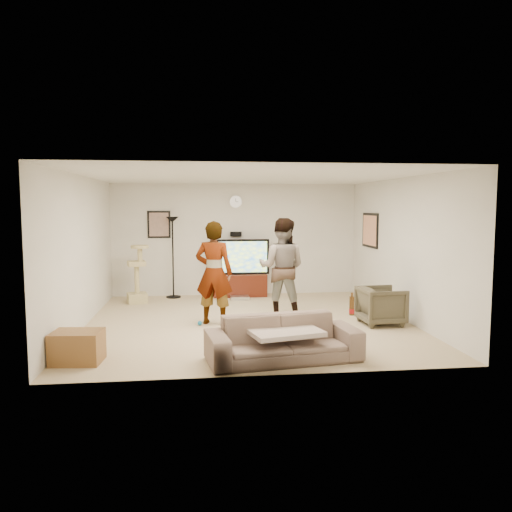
{
  "coord_description": "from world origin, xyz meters",
  "views": [
    {
      "loc": [
        -0.85,
        -8.4,
        2.0
      ],
      "look_at": [
        0.16,
        0.2,
        1.13
      ],
      "focal_mm": 34.77,
      "sensor_mm": 36.0,
      "label": 1
    }
  ],
  "objects": [
    {
      "name": "tv_screen",
      "position": [
        0.07,
        2.46,
        0.88
      ],
      "size": [
        1.21,
        0.01,
        0.69
      ],
      "primitive_type": "cube",
      "color": "#D9F63B",
      "rests_on": "tv"
    },
    {
      "name": "picture_right",
      "position": [
        2.73,
        1.6,
        1.5
      ],
      "size": [
        0.03,
        0.78,
        0.62
      ],
      "primitive_type": "cube",
      "color": "#F09873",
      "rests_on": "wall_right"
    },
    {
      "name": "toy_ball",
      "position": [
        -0.83,
        -0.17,
        0.04
      ],
      "size": [
        0.08,
        0.08,
        0.08
      ],
      "primitive_type": "sphere",
      "color": "#186B98",
      "rests_on": "floor"
    },
    {
      "name": "wall_right",
      "position": [
        2.75,
        0.0,
        1.25
      ],
      "size": [
        0.04,
        5.5,
        2.5
      ],
      "primitive_type": "cube",
      "color": "white",
      "rests_on": "floor"
    },
    {
      "name": "tv",
      "position": [
        0.07,
        2.5,
        0.88
      ],
      "size": [
        1.31,
        0.08,
        0.78
      ],
      "primitive_type": "cube",
      "color": "black",
      "rests_on": "tv_stand"
    },
    {
      "name": "wall_left",
      "position": [
        -2.75,
        0.0,
        1.25
      ],
      "size": [
        0.04,
        5.5,
        2.5
      ],
      "primitive_type": "cube",
      "color": "white",
      "rests_on": "floor"
    },
    {
      "name": "throw_blanket",
      "position": [
        0.24,
        -2.2,
        0.39
      ],
      "size": [
        1.04,
        0.9,
        0.06
      ],
      "primitive_type": "cube",
      "rotation": [
        0.0,
        0.0,
        0.24
      ],
      "color": "beige",
      "rests_on": "sofa"
    },
    {
      "name": "floor",
      "position": [
        0.0,
        0.0,
        -0.01
      ],
      "size": [
        5.5,
        5.5,
        0.02
      ],
      "primitive_type": "cube",
      "color": "tan",
      "rests_on": "ground"
    },
    {
      "name": "wall_clock",
      "position": [
        0.0,
        2.72,
        2.1
      ],
      "size": [
        0.26,
        0.04,
        0.26
      ],
      "primitive_type": "cylinder",
      "rotation": [
        1.57,
        0.0,
        0.0
      ],
      "color": "silver",
      "rests_on": "wall_back"
    },
    {
      "name": "sofa",
      "position": [
        0.24,
        -2.2,
        0.29
      ],
      "size": [
        2.06,
        1.04,
        0.58
      ],
      "primitive_type": "imported",
      "rotation": [
        0.0,
        0.0,
        0.14
      ],
      "color": "#756054",
      "rests_on": "floor"
    },
    {
      "name": "console_box",
      "position": [
        0.04,
        2.11,
        0.04
      ],
      "size": [
        0.4,
        0.3,
        0.07
      ],
      "primitive_type": "cube",
      "color": "silver",
      "rests_on": "floor"
    },
    {
      "name": "armchair",
      "position": [
        2.23,
        -0.43,
        0.32
      ],
      "size": [
        0.75,
        0.73,
        0.64
      ],
      "primitive_type": "imported",
      "rotation": [
        0.0,
        0.0,
        1.63
      ],
      "color": "#433E2E",
      "rests_on": "floor"
    },
    {
      "name": "wall_front",
      "position": [
        0.0,
        -2.75,
        1.25
      ],
      "size": [
        5.5,
        0.04,
        2.5
      ],
      "primitive_type": "cube",
      "color": "white",
      "rests_on": "floor"
    },
    {
      "name": "picture_back",
      "position": [
        -1.7,
        2.73,
        1.6
      ],
      "size": [
        0.42,
        0.03,
        0.52
      ],
      "primitive_type": "cube",
      "color": "gray",
      "rests_on": "wall_back"
    },
    {
      "name": "person_right",
      "position": [
        0.65,
        0.37,
        0.9
      ],
      "size": [
        1.05,
        0.93,
        1.79
      ],
      "primitive_type": "imported",
      "rotation": [
        0.0,
        0.0,
        2.8
      ],
      "color": "#3B4A98",
      "rests_on": "floor"
    },
    {
      "name": "ceiling",
      "position": [
        0.0,
        0.0,
        2.51
      ],
      "size": [
        5.5,
        5.5,
        0.02
      ],
      "primitive_type": "cube",
      "color": "silver",
      "rests_on": "wall_back"
    },
    {
      "name": "wall_speaker",
      "position": [
        0.0,
        2.69,
        1.38
      ],
      "size": [
        0.25,
        0.1,
        0.1
      ],
      "primitive_type": "cube",
      "color": "black",
      "rests_on": "wall_back"
    },
    {
      "name": "floor_lamp",
      "position": [
        -1.4,
        2.51,
        0.88
      ],
      "size": [
        0.32,
        0.32,
        1.77
      ],
      "primitive_type": "cylinder",
      "color": "black",
      "rests_on": "floor"
    },
    {
      "name": "cat_tree",
      "position": [
        -2.12,
        1.99,
        0.61
      ],
      "size": [
        0.47,
        0.47,
        1.21
      ],
      "primitive_type": "cube",
      "rotation": [
        0.0,
        0.0,
        0.24
      ],
      "color": "tan",
      "rests_on": "floor"
    },
    {
      "name": "side_table",
      "position": [
        -2.4,
        -1.98,
        0.2
      ],
      "size": [
        0.65,
        0.51,
        0.41
      ],
      "primitive_type": "cube",
      "rotation": [
        0.0,
        0.0,
        -0.09
      ],
      "color": "brown",
      "rests_on": "floor"
    },
    {
      "name": "beer_bottle",
      "position": [
        1.15,
        -2.2,
        0.7
      ],
      "size": [
        0.06,
        0.06,
        0.25
      ],
      "primitive_type": "cylinder",
      "color": "#513010",
      "rests_on": "sofa"
    },
    {
      "name": "tv_stand",
      "position": [
        0.07,
        2.5,
        0.25
      ],
      "size": [
        1.18,
        0.45,
        0.49
      ],
      "primitive_type": "cube",
      "color": "#3F150B",
      "rests_on": "floor"
    },
    {
      "name": "wall_back",
      "position": [
        0.0,
        2.75,
        1.25
      ],
      "size": [
        5.5,
        0.04,
        2.5
      ],
      "primitive_type": "cube",
      "color": "white",
      "rests_on": "floor"
    },
    {
      "name": "person_left",
      "position": [
        -0.58,
        -0.06,
        0.88
      ],
      "size": [
        0.73,
        0.59,
        1.76
      ],
      "primitive_type": "imported",
      "rotation": [
        0.0,
        0.0,
        2.85
      ],
      "color": "#A8A8A8",
      "rests_on": "floor"
    }
  ]
}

